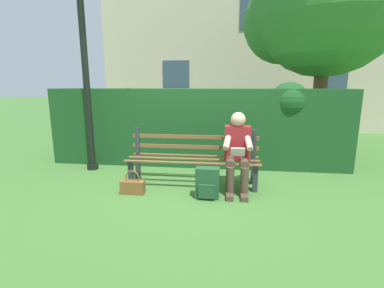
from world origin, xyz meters
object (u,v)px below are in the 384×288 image
Objects in this scene: park_bench at (193,158)px; handbag at (133,186)px; person_seated at (237,150)px; backpack at (207,183)px; lamp_post at (83,39)px; tree at (320,5)px.

park_bench is 1.04m from handbag.
person_seated is (-0.68, 0.17, 0.19)m from park_bench.
park_bench is 0.67m from backpack.
backpack is 3.27m from lamp_post.
backpack is 1.26× the size of handbag.
lamp_post is (4.37, 1.86, -0.86)m from tree.
tree reaches higher than lamp_post.
park_bench is at bearing -14.45° from person_seated.
person_seated is 3.24m from lamp_post.
person_seated reaches higher than park_bench.
person_seated is at bearing 56.27° from tree.
park_bench is 4.37m from tree.
tree is 13.85× the size of handbag.
person_seated reaches higher than handbag.
tree reaches higher than handbag.
handbag is (3.21, 2.94, -3.08)m from tree.
park_bench is at bearing -65.05° from backpack.
handbag is at bearing 136.92° from lamp_post.
person_seated is 3.35× the size of handbag.
lamp_post reaches higher than backpack.
tree is at bearing -135.01° from park_bench.
park_bench is at bearing -146.36° from handbag.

